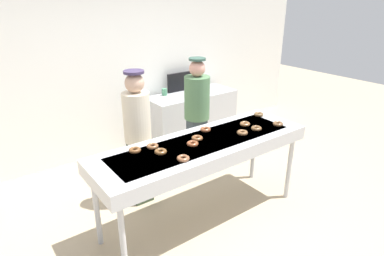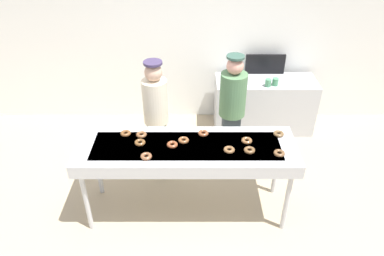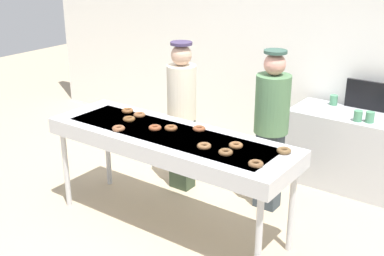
% 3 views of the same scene
% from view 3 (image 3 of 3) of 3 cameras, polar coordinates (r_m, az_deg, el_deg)
% --- Properties ---
extents(ground_plane, '(16.00, 16.00, 0.00)m').
position_cam_3_polar(ground_plane, '(5.01, -2.50, -11.12)').
color(ground_plane, tan).
extents(back_wall, '(8.00, 0.12, 3.18)m').
position_cam_3_polar(back_wall, '(6.33, 10.56, 10.82)').
color(back_wall, white).
rests_on(back_wall, ground).
extents(fryer_conveyor, '(2.46, 0.77, 0.98)m').
position_cam_3_polar(fryer_conveyor, '(4.60, -2.67, -1.53)').
color(fryer_conveyor, '#B7BABF').
rests_on(fryer_conveyor, ground).
extents(chocolate_donut_0, '(0.15, 0.15, 0.04)m').
position_cam_3_polar(chocolate_donut_0, '(4.25, 5.07, -2.00)').
color(chocolate_donut_0, brown).
rests_on(chocolate_donut_0, fryer_conveyor).
extents(chocolate_donut_1, '(0.16, 0.16, 0.04)m').
position_cam_3_polar(chocolate_donut_1, '(4.67, -8.46, -0.05)').
color(chocolate_donut_1, brown).
rests_on(chocolate_donut_1, fryer_conveyor).
extents(chocolate_donut_2, '(0.14, 0.14, 0.04)m').
position_cam_3_polar(chocolate_donut_2, '(4.61, 0.83, -0.07)').
color(chocolate_donut_2, brown).
rests_on(chocolate_donut_2, fryer_conveyor).
extents(chocolate_donut_3, '(0.14, 0.14, 0.04)m').
position_cam_3_polar(chocolate_donut_3, '(4.90, -7.26, 1.02)').
color(chocolate_donut_3, brown).
rests_on(chocolate_donut_3, fryer_conveyor).
extents(chocolate_donut_4, '(0.16, 0.16, 0.04)m').
position_cam_3_polar(chocolate_donut_4, '(5.15, -7.43, 1.99)').
color(chocolate_donut_4, brown).
rests_on(chocolate_donut_4, fryer_conveyor).
extents(chocolate_donut_5, '(0.14, 0.14, 0.04)m').
position_cam_3_polar(chocolate_donut_5, '(5.01, -6.08, 1.52)').
color(chocolate_donut_5, brown).
rests_on(chocolate_donut_5, fryer_conveyor).
extents(chocolate_donut_6, '(0.16, 0.16, 0.04)m').
position_cam_3_polar(chocolate_donut_6, '(4.22, 1.40, -2.09)').
color(chocolate_donut_6, brown).
rests_on(chocolate_donut_6, fryer_conveyor).
extents(chocolate_donut_7, '(0.14, 0.14, 0.04)m').
position_cam_3_polar(chocolate_donut_7, '(4.11, 3.89, -2.81)').
color(chocolate_donut_7, brown).
rests_on(chocolate_donut_7, fryer_conveyor).
extents(chocolate_donut_8, '(0.14, 0.14, 0.04)m').
position_cam_3_polar(chocolate_donut_8, '(3.93, 7.35, -4.11)').
color(chocolate_donut_8, brown).
rests_on(chocolate_donut_8, fryer_conveyor).
extents(chocolate_donut_9, '(0.16, 0.16, 0.04)m').
position_cam_3_polar(chocolate_donut_9, '(4.20, 10.54, -2.58)').
color(chocolate_donut_9, brown).
rests_on(chocolate_donut_9, fryer_conveyor).
extents(chocolate_donut_10, '(0.16, 0.16, 0.04)m').
position_cam_3_polar(chocolate_donut_10, '(4.64, -4.29, 0.02)').
color(chocolate_donut_10, brown).
rests_on(chocolate_donut_10, fryer_conveyor).
extents(chocolate_donut_11, '(0.16, 0.16, 0.04)m').
position_cam_3_polar(chocolate_donut_11, '(4.63, -2.44, 0.00)').
color(chocolate_donut_11, brown).
rests_on(chocolate_donut_11, fryer_conveyor).
extents(worker_baker, '(0.32, 0.32, 1.67)m').
position_cam_3_polar(worker_baker, '(5.36, -1.18, 2.16)').
color(worker_baker, '#303F2A').
rests_on(worker_baker, ground).
extents(worker_assistant, '(0.35, 0.35, 1.67)m').
position_cam_3_polar(worker_assistant, '(4.99, 9.12, 0.75)').
color(worker_assistant, '#2F3A42').
rests_on(worker_assistant, ground).
extents(prep_counter, '(1.57, 0.61, 0.86)m').
position_cam_3_polar(prep_counter, '(5.83, 18.76, -2.72)').
color(prep_counter, '#B7BABF').
rests_on(prep_counter, ground).
extents(paper_cup_0, '(0.09, 0.09, 0.12)m').
position_cam_3_polar(paper_cup_0, '(5.49, 19.80, 1.18)').
color(paper_cup_0, '#4C8C66').
rests_on(paper_cup_0, prep_counter).
extents(paper_cup_1, '(0.09, 0.09, 0.12)m').
position_cam_3_polar(paper_cup_1, '(5.49, 18.56, 1.33)').
color(paper_cup_1, '#4C8C66').
rests_on(paper_cup_1, prep_counter).
extents(paper_cup_2, '(0.09, 0.09, 0.12)m').
position_cam_3_polar(paper_cup_2, '(5.96, 16.00, 3.11)').
color(paper_cup_2, '#4C8C66').
rests_on(paper_cup_2, prep_counter).
extents(menu_display, '(0.63, 0.04, 0.32)m').
position_cam_3_polar(menu_display, '(5.87, 20.19, 3.43)').
color(menu_display, black).
rests_on(menu_display, prep_counter).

